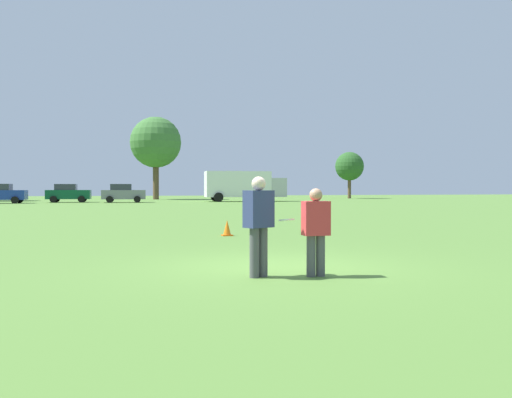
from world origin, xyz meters
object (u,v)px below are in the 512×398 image
parked_car_mid_left (2,193)px  parked_car_center (68,193)px  box_truck (243,185)px  traffic_cone (227,228)px  parked_car_mid_right (123,193)px  player_defender (316,227)px  player_thrower (259,221)px  frisbee (286,220)px

parked_car_mid_left → parked_car_center: bearing=18.5°
box_truck → parked_car_center: bearing=177.0°
traffic_cone → parked_car_mid_right: 38.85m
player_defender → parked_car_mid_left: parked_car_mid_left is taller
player_defender → parked_car_mid_left: size_ratio=0.34×
player_thrower → parked_car_center: (-6.71, 48.28, -0.01)m
player_defender → box_truck: size_ratio=0.17×
parked_car_mid_left → parked_car_mid_right: bearing=0.3°
traffic_cone → parked_car_mid_right: (-2.47, 38.77, 0.69)m
player_thrower → box_truck: box_truck is taller
player_thrower → player_defender: size_ratio=1.13×
traffic_cone → parked_car_center: 41.37m
player_thrower → box_truck: size_ratio=0.19×
player_thrower → parked_car_mid_right: bearing=91.8°
parked_car_mid_right → box_truck: 12.46m
player_defender → traffic_cone: 7.85m
frisbee → box_truck: (10.45, 47.24, 0.82)m
parked_car_mid_left → parked_car_center: 6.03m
player_defender → parked_car_center: 49.05m
traffic_cone → box_truck: bearing=76.0°
parked_car_mid_right → player_defender: bearing=-87.1°
traffic_cone → box_truck: (9.92, 39.69, 1.52)m
player_defender → player_thrower: bearing=169.5°
traffic_cone → player_thrower: bearing=-97.8°
player_thrower → traffic_cone: 7.75m
player_thrower → player_defender: player_thrower is taller
traffic_cone → frisbee: bearing=-94.0°
player_defender → frisbee: size_ratio=5.36×
player_thrower → player_defender: (0.93, -0.17, -0.11)m
player_thrower → box_truck: 48.60m
parked_car_mid_right → frisbee: bearing=-87.6°
player_thrower → parked_car_mid_left: parked_car_mid_left is taller
player_defender → parked_car_mid_right: size_ratio=0.34×
player_defender → parked_car_mid_right: bearing=92.9°
frisbee → traffic_cone: bearing=86.0°
player_thrower → parked_car_mid_right: size_ratio=0.39×
frisbee → player_thrower: bearing=-168.3°
frisbee → parked_car_mid_left: size_ratio=0.06×
parked_car_mid_left → box_truck: bearing=2.4°
player_defender → traffic_cone: bearing=89.2°
parked_car_mid_left → box_truck: (23.40, 0.98, 0.83)m
frisbee → traffic_cone: 7.59m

